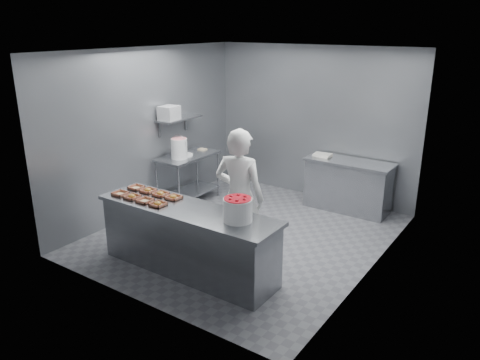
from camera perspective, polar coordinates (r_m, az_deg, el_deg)
name	(u,v)px	position (r m, az deg, el deg)	size (l,w,h in m)	color
floor	(245,235)	(7.40, 0.61, -6.67)	(4.50, 4.50, 0.00)	#4C4C51
ceiling	(246,50)	(6.70, 0.70, 15.55)	(4.50, 4.50, 0.00)	white
wall_back	(313,123)	(8.83, 8.87, 6.89)	(4.00, 0.04, 2.80)	slate
wall_left	(148,131)	(8.17, -11.14, 5.82)	(0.04, 4.50, 2.80)	slate
wall_right	(378,171)	(6.08, 16.51, 1.02)	(0.04, 4.50, 2.80)	slate
service_counter	(188,239)	(6.23, -6.36, -7.22)	(2.60, 0.70, 0.90)	slate
prep_table	(188,171)	(8.57, -6.32, 1.06)	(0.60, 1.20, 0.90)	slate
back_counter	(348,185)	(8.42, 13.01, -0.63)	(1.50, 0.60, 0.90)	slate
wall_shelf	(179,118)	(8.44, -7.43, 7.46)	(0.35, 0.90, 0.03)	slate
tray_0	(120,193)	(6.67, -14.40, -1.60)	(0.19, 0.18, 0.04)	#CCB57D
tray_1	(132,197)	(6.50, -13.01, -1.99)	(0.19, 0.18, 0.06)	#CCB57D
tray_2	(145,201)	(6.33, -11.51, -2.47)	(0.19, 0.18, 0.04)	#CCB57D
tray_3	(158,204)	(6.17, -9.97, -2.90)	(0.19, 0.18, 0.06)	#CCB57D
tray_4	(136,187)	(6.86, -12.54, -0.90)	(0.19, 0.18, 0.04)	#CCB57D
tray_5	(148,190)	(6.69, -11.14, -1.26)	(0.19, 0.18, 0.06)	#CCB57D
tray_6	(161,194)	(6.53, -9.65, -1.67)	(0.19, 0.18, 0.06)	#CCB57D
tray_7	(174,197)	(6.38, -8.09, -2.10)	(0.19, 0.18, 0.06)	#CCB57D
worker	(239,198)	(6.24, -0.08, -2.15)	(0.69, 0.45, 1.89)	silver
strawberry_tub	(238,209)	(5.58, -0.28, -3.53)	(0.35, 0.35, 0.29)	silver
glaze_bucket	(179,148)	(8.24, -7.43, 3.89)	(0.30, 0.28, 0.43)	silver
bucket_lid	(184,155)	(8.45, -6.87, 3.05)	(0.33, 0.33, 0.03)	silver
rag	(202,149)	(8.81, -4.60, 3.75)	(0.14, 0.12, 0.02)	#CCB28C
appliance	(169,113)	(8.23, -8.64, 8.09)	(0.28, 0.32, 0.24)	gray
paper_stack	(323,155)	(8.47, 10.03, 3.02)	(0.30, 0.22, 0.05)	silver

